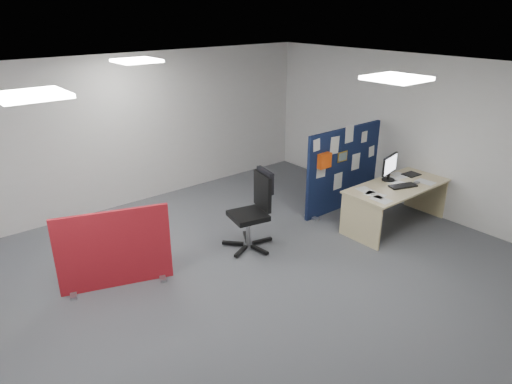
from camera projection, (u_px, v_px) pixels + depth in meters
floor at (209, 301)px, 5.72m from camera, size 9.00×9.00×0.00m
ceiling at (199, 82)px, 4.70m from camera, size 9.00×7.00×0.02m
wall_back at (91, 138)px, 7.72m from camera, size 9.00×0.02×2.70m
wall_right at (424, 136)px, 7.84m from camera, size 0.02×7.00×2.70m
ceiling_lights at (192, 75)px, 5.38m from camera, size 4.10×4.10×0.04m
navy_divider at (343, 169)px, 8.08m from camera, size 1.81×0.30×1.53m
main_desk at (394, 194)px, 7.50m from camera, size 1.86×0.83×0.73m
monitor_main at (390, 166)px, 7.51m from camera, size 0.50×0.21×0.44m
keyboard at (403, 186)px, 7.33m from camera, size 0.48×0.32×0.02m
mouse at (417, 183)px, 7.46m from camera, size 0.10×0.06×0.03m
paper_tray at (411, 174)px, 7.85m from camera, size 0.30×0.24×0.01m
red_divider at (115, 250)px, 5.84m from camera, size 1.37×0.51×1.08m
office_chair at (255, 205)px, 6.79m from camera, size 0.79×0.77×1.19m
desk_papers at (391, 186)px, 7.38m from camera, size 1.41×0.80×0.00m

